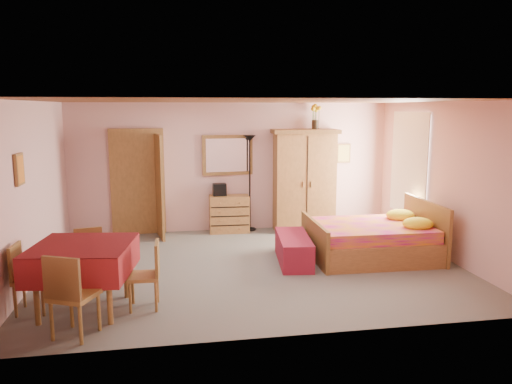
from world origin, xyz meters
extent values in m
plane|color=slate|center=(0.00, 0.00, 0.00)|extent=(6.50, 6.50, 0.00)
plane|color=brown|center=(0.00, 0.00, 2.60)|extent=(6.50, 6.50, 0.00)
cube|color=#D69F9B|center=(0.00, 2.50, 1.30)|extent=(6.50, 0.10, 2.60)
cube|color=#D69F9B|center=(0.00, -2.50, 1.30)|extent=(6.50, 0.10, 2.60)
cube|color=#D69F9B|center=(-3.25, 0.00, 1.30)|extent=(0.10, 5.00, 2.60)
cube|color=#D69F9B|center=(3.25, 0.00, 1.30)|extent=(0.10, 5.00, 2.60)
cube|color=#9E6B35|center=(-1.90, 2.47, 1.02)|extent=(1.06, 0.12, 2.15)
cube|color=white|center=(3.21, 1.20, 1.45)|extent=(0.08, 1.40, 1.95)
cube|color=orange|center=(-3.22, -0.60, 1.70)|extent=(0.04, 0.32, 0.42)
cube|color=#D8BF59|center=(2.35, 2.47, 1.55)|extent=(0.30, 0.04, 0.40)
cube|color=#A86F39|center=(-0.10, 2.28, 0.37)|extent=(0.81, 0.43, 0.75)
cube|color=silver|center=(-0.10, 2.49, 1.55)|extent=(1.03, 0.12, 0.81)
cube|color=black|center=(-0.29, 2.32, 0.87)|extent=(0.27, 0.20, 0.25)
cube|color=black|center=(0.33, 2.37, 0.98)|extent=(0.32, 0.32, 1.95)
cube|color=#A46C37|center=(1.42, 2.17, 1.04)|extent=(1.36, 0.75, 2.07)
cube|color=gold|center=(1.67, 2.28, 2.32)|extent=(0.20, 0.20, 0.50)
cube|color=#B9127E|center=(2.03, 0.14, 0.47)|extent=(2.09, 1.66, 0.95)
cube|color=maroon|center=(0.69, 0.10, 0.22)|extent=(0.64, 1.36, 0.44)
cube|color=maroon|center=(-2.36, -1.36, 0.42)|extent=(1.31, 1.31, 0.85)
cube|color=#A27437|center=(-2.34, -2.08, 0.48)|extent=(0.58, 0.58, 0.96)
cube|color=#965D33|center=(-2.39, -0.61, 0.42)|extent=(0.46, 0.46, 0.84)
cube|color=#A86D39|center=(-2.98, -1.30, 0.43)|extent=(0.41, 0.41, 0.86)
cube|color=#A26F36|center=(-1.63, -1.41, 0.43)|extent=(0.40, 0.40, 0.85)
camera|label=1|loc=(-1.27, -7.55, 2.50)|focal=35.00mm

